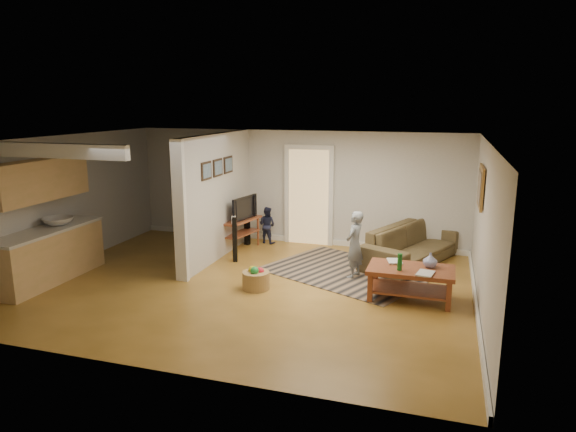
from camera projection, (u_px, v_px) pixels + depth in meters
The scene contains 11 objects.
ground at pixel (248, 285), 8.87m from camera, with size 7.50×7.50×0.00m, color brown.
room_shell at pixel (200, 195), 9.26m from camera, with size 7.54×6.02×2.52m.
area_rug at pixel (347, 271), 9.58m from camera, with size 2.83×2.07×0.01m, color black.
sofa at pixel (411, 262), 10.17m from camera, with size 2.48×0.97×0.72m, color #3F351F.
coffee_table at pixel (412, 275), 8.17m from camera, with size 1.35×0.80×0.80m.
tv_console at pixel (241, 222), 10.89m from camera, with size 0.61×1.13×0.92m.
speaker_left at pixel (235, 240), 10.10m from camera, with size 0.09×0.09×0.89m, color black.
speaker_right at pixel (247, 222), 11.31m from camera, with size 0.10×0.10×1.03m, color black.
toy_basket at pixel (256, 279), 8.67m from camera, with size 0.46×0.46×0.41m.
child at pixel (354, 277), 9.30m from camera, with size 0.45×0.29×1.22m, color gray.
toddler at pixel (267, 243), 11.56m from camera, with size 0.40×0.31×0.82m, color #1D223E.
Camera 1 is at (3.15, -7.81, 3.10)m, focal length 32.00 mm.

